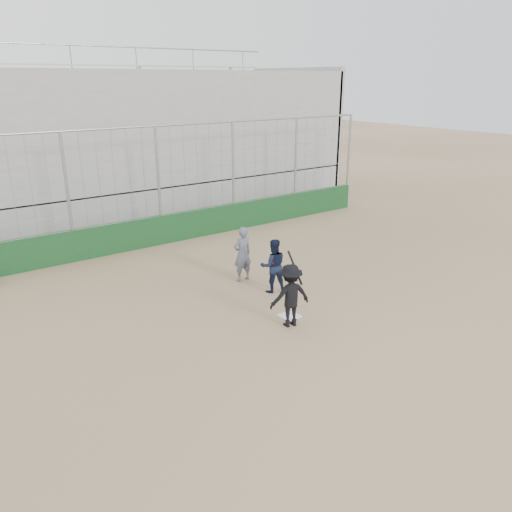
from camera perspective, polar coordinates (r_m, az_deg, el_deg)
ground at (r=12.23m, az=3.87°, el=-6.88°), size 90.00×90.00×0.00m
home_plate at (r=12.22m, az=3.87°, el=-6.83°), size 0.44×0.44×0.02m
backstop at (r=17.50m, az=-10.81°, el=4.41°), size 18.10×0.25×4.04m
bleachers at (r=21.66m, az=-16.93°, el=12.12°), size 20.25×6.70×6.98m
batter_at_plate at (r=11.50m, az=3.93°, el=-4.50°), size 1.07×0.82×1.69m
catcher_crouched at (r=13.36m, az=1.98°, el=-2.09°), size 0.87×0.77×1.02m
umpire at (r=14.04m, az=-1.56°, el=-0.08°), size 0.58×0.38×1.43m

